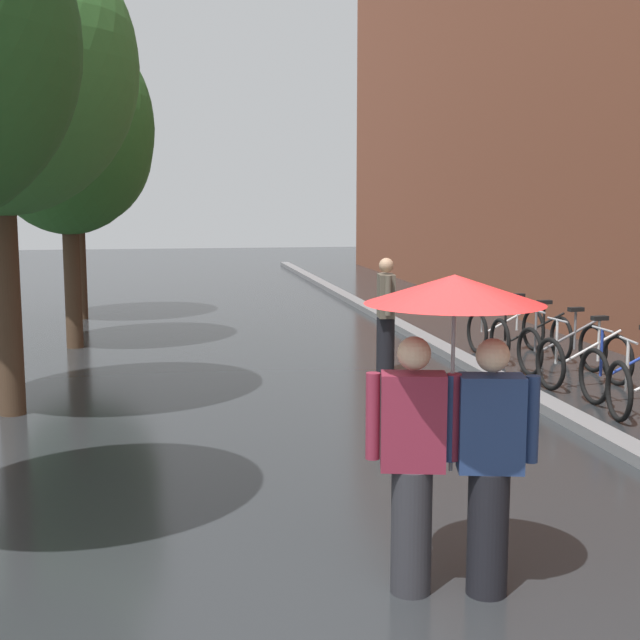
{
  "coord_description": "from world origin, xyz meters",
  "views": [
    {
      "loc": [
        -1.23,
        -4.35,
        2.49
      ],
      "look_at": [
        0.2,
        3.59,
        1.35
      ],
      "focal_mm": 48.07,
      "sensor_mm": 36.0,
      "label": 1
    }
  ],
  "objects_px": {
    "street_tree_2": "(66,128)",
    "parked_bicycle_5": "(562,348)",
    "street_tree_3": "(76,148)",
    "parked_bicycle_4": "(585,360)",
    "parked_bicycle_7": "(506,329)",
    "parked_bicycle_6": "(531,338)",
    "parked_bicycle_3": "(632,372)",
    "couple_under_umbrella": "(453,384)",
    "pedestrian_walking_midground": "(386,315)"
  },
  "relations": [
    {
      "from": "parked_bicycle_3",
      "to": "parked_bicycle_4",
      "type": "bearing_deg",
      "value": 101.83
    },
    {
      "from": "parked_bicycle_4",
      "to": "couple_under_umbrella",
      "type": "bearing_deg",
      "value": -124.42
    },
    {
      "from": "parked_bicycle_6",
      "to": "parked_bicycle_4",
      "type": "bearing_deg",
      "value": -91.56
    },
    {
      "from": "parked_bicycle_5",
      "to": "parked_bicycle_6",
      "type": "xyz_separation_m",
      "value": [
        -0.07,
        0.91,
        0.0
      ]
    },
    {
      "from": "parked_bicycle_3",
      "to": "street_tree_3",
      "type": "bearing_deg",
      "value": 129.64
    },
    {
      "from": "street_tree_3",
      "to": "parked_bicycle_6",
      "type": "bearing_deg",
      "value": -40.65
    },
    {
      "from": "street_tree_2",
      "to": "parked_bicycle_7",
      "type": "relative_size",
      "value": 4.72
    },
    {
      "from": "parked_bicycle_3",
      "to": "couple_under_umbrella",
      "type": "bearing_deg",
      "value": -130.59
    },
    {
      "from": "street_tree_2",
      "to": "parked_bicycle_4",
      "type": "relative_size",
      "value": 4.72
    },
    {
      "from": "parked_bicycle_4",
      "to": "parked_bicycle_6",
      "type": "xyz_separation_m",
      "value": [
        0.05,
        1.81,
        0.0
      ]
    },
    {
      "from": "street_tree_3",
      "to": "parked_bicycle_5",
      "type": "height_order",
      "value": "street_tree_3"
    },
    {
      "from": "parked_bicycle_5",
      "to": "parked_bicycle_6",
      "type": "bearing_deg",
      "value": 94.19
    },
    {
      "from": "parked_bicycle_4",
      "to": "parked_bicycle_7",
      "type": "bearing_deg",
      "value": 89.59
    },
    {
      "from": "street_tree_2",
      "to": "parked_bicycle_7",
      "type": "bearing_deg",
      "value": -13.46
    },
    {
      "from": "street_tree_3",
      "to": "parked_bicycle_5",
      "type": "relative_size",
      "value": 4.56
    },
    {
      "from": "parked_bicycle_4",
      "to": "pedestrian_walking_midground",
      "type": "relative_size",
      "value": 0.69
    },
    {
      "from": "parked_bicycle_4",
      "to": "parked_bicycle_7",
      "type": "height_order",
      "value": "same"
    },
    {
      "from": "parked_bicycle_6",
      "to": "pedestrian_walking_midground",
      "type": "relative_size",
      "value": 0.66
    },
    {
      "from": "street_tree_2",
      "to": "couple_under_umbrella",
      "type": "xyz_separation_m",
      "value": [
        3.28,
        -9.84,
        -2.28
      ]
    },
    {
      "from": "parked_bicycle_4",
      "to": "parked_bicycle_5",
      "type": "bearing_deg",
      "value": 82.71
    },
    {
      "from": "street_tree_3",
      "to": "pedestrian_walking_midground",
      "type": "relative_size",
      "value": 3.12
    },
    {
      "from": "parked_bicycle_3",
      "to": "parked_bicycle_4",
      "type": "height_order",
      "value": "same"
    },
    {
      "from": "pedestrian_walking_midground",
      "to": "couple_under_umbrella",
      "type": "bearing_deg",
      "value": -101.17
    },
    {
      "from": "parked_bicycle_4",
      "to": "parked_bicycle_3",
      "type": "bearing_deg",
      "value": -78.17
    },
    {
      "from": "parked_bicycle_6",
      "to": "street_tree_3",
      "type": "bearing_deg",
      "value": 139.35
    },
    {
      "from": "street_tree_3",
      "to": "parked_bicycle_6",
      "type": "relative_size",
      "value": 4.73
    },
    {
      "from": "parked_bicycle_3",
      "to": "parked_bicycle_7",
      "type": "bearing_deg",
      "value": 92.58
    },
    {
      "from": "parked_bicycle_4",
      "to": "couple_under_umbrella",
      "type": "relative_size",
      "value": 0.56
    },
    {
      "from": "street_tree_3",
      "to": "parked_bicycle_4",
      "type": "xyz_separation_m",
      "value": [
        7.19,
        -8.03,
        -3.16
      ]
    },
    {
      "from": "street_tree_2",
      "to": "parked_bicycle_6",
      "type": "height_order",
      "value": "street_tree_2"
    },
    {
      "from": "parked_bicycle_3",
      "to": "parked_bicycle_7",
      "type": "distance_m",
      "value": 3.62
    },
    {
      "from": "parked_bicycle_5",
      "to": "parked_bicycle_6",
      "type": "relative_size",
      "value": 1.04
    },
    {
      "from": "parked_bicycle_6",
      "to": "pedestrian_walking_midground",
      "type": "bearing_deg",
      "value": -169.43
    },
    {
      "from": "street_tree_2",
      "to": "couple_under_umbrella",
      "type": "height_order",
      "value": "street_tree_2"
    },
    {
      "from": "street_tree_2",
      "to": "parked_bicycle_5",
      "type": "bearing_deg",
      "value": -26.33
    },
    {
      "from": "parked_bicycle_3",
      "to": "parked_bicycle_7",
      "type": "height_order",
      "value": "same"
    },
    {
      "from": "parked_bicycle_4",
      "to": "parked_bicycle_6",
      "type": "bearing_deg",
      "value": 88.44
    },
    {
      "from": "pedestrian_walking_midground",
      "to": "parked_bicycle_6",
      "type": "bearing_deg",
      "value": 10.57
    },
    {
      "from": "parked_bicycle_7",
      "to": "street_tree_3",
      "type": "bearing_deg",
      "value": 143.76
    },
    {
      "from": "street_tree_2",
      "to": "parked_bicycle_5",
      "type": "height_order",
      "value": "street_tree_2"
    },
    {
      "from": "parked_bicycle_3",
      "to": "parked_bicycle_4",
      "type": "xyz_separation_m",
      "value": [
        -0.18,
        0.87,
        0.0
      ]
    },
    {
      "from": "street_tree_2",
      "to": "parked_bicycle_3",
      "type": "bearing_deg",
      "value": -36.42
    },
    {
      "from": "street_tree_2",
      "to": "couple_under_umbrella",
      "type": "bearing_deg",
      "value": -71.56
    },
    {
      "from": "street_tree_2",
      "to": "parked_bicycle_6",
      "type": "bearing_deg",
      "value": -20.34
    },
    {
      "from": "street_tree_3",
      "to": "parked_bicycle_5",
      "type": "bearing_deg",
      "value": -44.28
    },
    {
      "from": "parked_bicycle_3",
      "to": "parked_bicycle_5",
      "type": "height_order",
      "value": "same"
    },
    {
      "from": "parked_bicycle_3",
      "to": "pedestrian_walking_midground",
      "type": "xyz_separation_m",
      "value": [
        -2.56,
        2.23,
        0.48
      ]
    },
    {
      "from": "street_tree_2",
      "to": "parked_bicycle_4",
      "type": "bearing_deg",
      "value": -32.32
    },
    {
      "from": "parked_bicycle_5",
      "to": "pedestrian_walking_midground",
      "type": "relative_size",
      "value": 0.68
    },
    {
      "from": "pedestrian_walking_midground",
      "to": "street_tree_2",
      "type": "bearing_deg",
      "value": 146.47
    }
  ]
}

